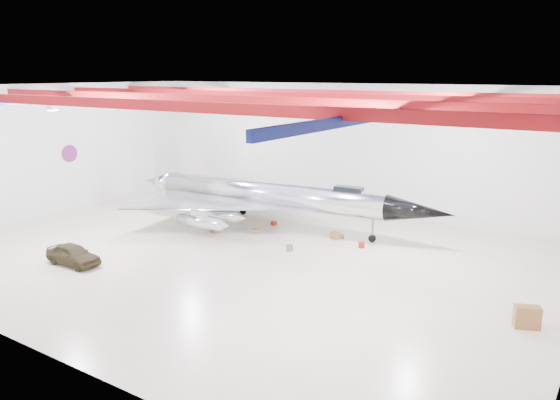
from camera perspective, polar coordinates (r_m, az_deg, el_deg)
The scene contains 17 objects.
floor at distance 36.67m, azimuth -4.41°, elevation -5.78°, with size 40.00×40.00×0.00m, color beige.
wall_back at distance 47.85m, azimuth 6.55°, elevation 5.43°, with size 40.00×40.00×0.00m, color silver.
wall_left at distance 49.98m, azimuth -23.07°, elevation 4.79°, with size 30.00×30.00×0.00m, color silver.
ceiling at distance 34.70m, azimuth -4.74°, elevation 11.67°, with size 40.00×40.00×0.00m, color #0A0F38.
ceiling_structure at distance 34.72m, azimuth -4.72°, elevation 10.55°, with size 39.50×29.50×1.08m.
wall_roundel at distance 51.12m, azimuth -21.13°, elevation 4.56°, with size 1.50×1.50×0.10m, color #B21414.
jet_aircraft at distance 42.59m, azimuth -1.30°, elevation 0.27°, with size 26.56×16.57×7.24m.
jeep at distance 37.04m, azimuth -20.80°, elevation -5.35°, with size 1.58×3.93×1.34m, color #352E1A.
desk at distance 29.03m, azimuth 24.41°, elevation -11.08°, with size 1.19×0.59×1.09m, color brown.
crate_ply at distance 41.81m, azimuth -6.78°, elevation -3.14°, with size 0.59×0.47×0.41m, color olive.
toolbox_red at distance 43.60m, azimuth -0.66°, elevation -2.44°, with size 0.43×0.34×0.30m, color maroon.
engine_drum at distance 37.39m, azimuth 0.99°, elevation -5.03°, with size 0.46×0.46×0.41m, color #59595B.
parts_bin at distance 40.21m, azimuth 5.80°, elevation -3.74°, with size 0.67×0.53×0.47m, color olive.
crate_small at distance 45.01m, azimuth -7.58°, elevation -2.05°, with size 0.43×0.35×0.30m, color #59595B.
tool_chest at distance 38.48m, azimuth 8.52°, elevation -4.66°, with size 0.44×0.44×0.40m, color maroon.
oil_barrel at distance 41.28m, azimuth -2.60°, elevation -3.32°, with size 0.50×0.40×0.35m, color olive.
spares_box at distance 40.31m, azimuth 6.48°, elevation -3.83°, with size 0.35×0.35×0.31m, color #59595B.
Camera 1 is at (21.34, -27.34, 11.90)m, focal length 35.00 mm.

